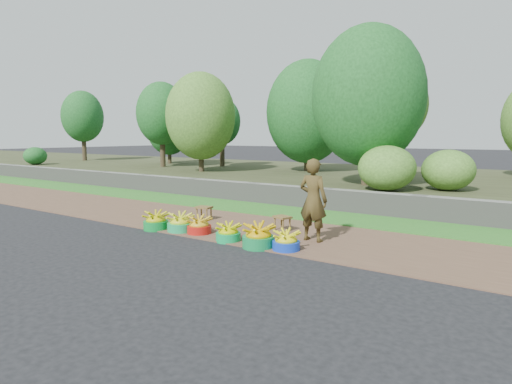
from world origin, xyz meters
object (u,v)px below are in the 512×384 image
Objects in this scene: basin_d at (228,233)px; stool_left at (204,209)px; basin_f at (286,242)px; vendor_woman at (313,200)px; basin_e at (258,237)px; basin_c at (199,226)px; stool_right at (282,219)px; basin_b at (180,223)px; basin_a at (156,221)px.

basin_d is 2.00m from stool_left.
basin_f is 0.31× the size of vendor_woman.
basin_e is 1.17m from vendor_woman.
basin_e is at bearing -171.10° from basin_f.
basin_d is 0.98× the size of basin_f.
basin_c reaches higher than stool_right.
basin_d is at bearing -3.09° from basin_b.
basin_b is at bearing 176.71° from basin_e.
stool_left is 0.25× the size of vendor_woman.
vendor_woman reaches higher than stool_left.
basin_b is 1.11× the size of basin_f.
basin_c is at bearing 10.66° from basin_a.
basin_e is 1.30m from stool_right.
vendor_woman is (0.08, 0.78, 0.59)m from basin_f.
vendor_woman is at bearing 15.85° from basin_a.
vendor_woman is at bearing -25.30° from stool_right.
stool_right is at bearing 42.37° from basin_c.
basin_f is 0.98m from vendor_woman.
vendor_woman is at bearing 56.29° from basin_e.
basin_f is at bearing 86.69° from vendor_woman.
basin_f is at bearing 1.58° from basin_a.
stool_left is at bearing 143.47° from basin_d.
stool_right is (2.17, 1.27, 0.08)m from basin_a.
basin_e is at bearing 0.12° from basin_a.
basin_a is 1.25m from stool_left.
stool_right is (1.61, 1.15, 0.08)m from basin_b.
basin_c is at bearing 20.96° from vendor_woman.
stool_right is (-0.29, 1.26, 0.07)m from basin_e.
basin_c is 1.32m from stool_left.
stool_left is at bearing 81.57° from basin_a.
basin_d is 0.30× the size of vendor_woman.
basin_e is 1.48× the size of stool_left.
basin_f reaches higher than stool_left.
vendor_woman reaches higher than basin_d.
basin_d is 0.81× the size of basin_e.
basin_a is 0.98× the size of basin_b.
basin_f is 1.16× the size of stool_right.
basin_e is 0.50m from basin_f.
stool_right is (-0.78, 1.19, 0.10)m from basin_f.
basin_b is at bearing 11.65° from basin_a.
basin_f is at bearing -56.69° from stool_right.
stool_right is at bearing 30.31° from basin_a.
basin_c is 1.49m from basin_e.
basin_e is (2.46, 0.01, 0.02)m from basin_a.
basin_a is 1.11× the size of basin_d.
vendor_woman reaches higher than basin_e.
stool_left is at bearing -179.08° from stool_right.
stool_right is at bearing 123.31° from basin_f.
basin_b is 1.91m from basin_e.
stool_right is at bearing 102.97° from basin_e.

